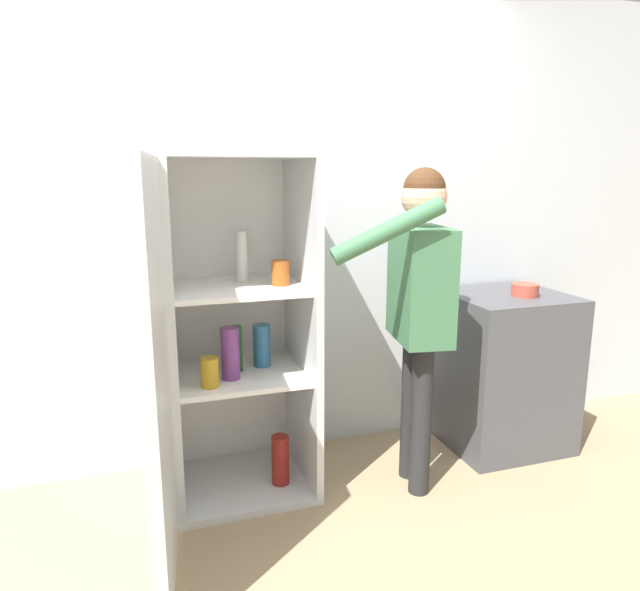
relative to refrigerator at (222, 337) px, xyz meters
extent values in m
plane|color=tan|center=(0.40, -0.53, -0.81)|extent=(12.00, 12.00, 0.00)
cube|color=silver|center=(0.40, 0.45, 0.46)|extent=(7.00, 0.06, 2.55)
cube|color=silver|center=(0.09, 0.10, -0.80)|extent=(0.67, 0.61, 0.04)
cube|color=silver|center=(0.09, 0.10, 0.81)|extent=(0.67, 0.61, 0.04)
cube|color=white|center=(0.09, 0.38, 0.01)|extent=(0.67, 0.03, 1.57)
cube|color=silver|center=(-0.23, 0.10, 0.01)|extent=(0.03, 0.61, 1.57)
cube|color=silver|center=(0.41, 0.10, 0.01)|extent=(0.04, 0.61, 1.57)
cube|color=white|center=(0.09, 0.10, -0.22)|extent=(0.60, 0.54, 0.02)
cube|color=white|center=(0.09, 0.10, 0.20)|extent=(0.60, 0.54, 0.02)
cube|color=silver|center=(-0.31, -0.54, 0.01)|extent=(0.12, 0.67, 1.57)
cylinder|color=#B78C1E|center=(-0.07, -0.06, -0.14)|extent=(0.08, 0.08, 0.14)
cylinder|color=#9E4C19|center=(0.29, 0.03, 0.28)|extent=(0.08, 0.08, 0.12)
cylinder|color=#1E5123|center=(0.08, 0.11, -0.10)|extent=(0.06, 0.06, 0.22)
cylinder|color=beige|center=(0.14, 0.17, 0.34)|extent=(0.06, 0.06, 0.24)
cylinder|color=teal|center=(0.22, 0.14, -0.10)|extent=(0.09, 0.09, 0.21)
cylinder|color=maroon|center=(0.27, -0.01, -0.65)|extent=(0.09, 0.09, 0.25)
cylinder|color=#723884|center=(0.04, 0.01, -0.09)|extent=(0.08, 0.08, 0.25)
cylinder|color=#262628|center=(0.91, -0.24, -0.43)|extent=(0.10, 0.10, 0.76)
cylinder|color=#262628|center=(0.93, -0.08, -0.43)|extent=(0.10, 0.10, 0.76)
cube|color=#3F724C|center=(0.92, -0.16, 0.22)|extent=(0.28, 0.43, 0.54)
sphere|color=#DBAD89|center=(0.92, -0.16, 0.62)|extent=(0.21, 0.21, 0.21)
sphere|color=#4C2D19|center=(0.92, -0.16, 0.66)|extent=(0.19, 0.19, 0.19)
cylinder|color=#3F724C|center=(0.66, -0.34, 0.50)|extent=(0.50, 0.16, 0.29)
cylinder|color=#3F724C|center=(0.96, 0.06, 0.19)|extent=(0.08, 0.08, 0.51)
cube|color=#4C4C51|center=(1.61, 0.10, -0.37)|extent=(0.65, 0.60, 0.89)
cylinder|color=#B24738|center=(1.66, 0.03, 0.11)|extent=(0.15, 0.15, 0.07)
camera|label=1|loc=(-0.35, -2.52, 0.74)|focal=32.00mm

